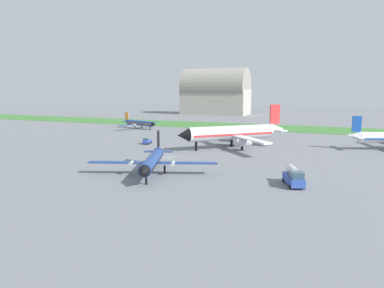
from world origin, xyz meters
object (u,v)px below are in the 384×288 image
Objects in this scene: fuel_truck_midfield at (294,177)px; airplane_midfield_jet at (234,133)px; airplane_taxiing_turboprop at (139,123)px; pushback_tug_near_gate at (147,141)px; airplane_foreground_turboprop at (152,160)px.

airplane_midfield_jet is at bearing -170.36° from fuel_truck_midfield.
fuel_truck_midfield is (20.85, -34.16, -2.90)m from airplane_midfield_jet.
airplane_midfield_jet is at bearing -18.34° from airplane_taxiing_turboprop.
airplane_midfield_jet reaches higher than airplane_taxiing_turboprop.
airplane_midfield_jet is 27.60m from pushback_tug_near_gate.
airplane_midfield_jet is (6.17, 36.67, 1.64)m from airplane_foreground_turboprop.
pushback_tug_near_gate is 0.56× the size of fuel_truck_midfield.
airplane_taxiing_turboprop is (-52.27, 33.82, -1.95)m from airplane_midfield_jet.
airplane_midfield_jet is at bearing 149.97° from airplane_foreground_turboprop.
fuel_truck_midfield is at bearing 77.09° from airplane_midfield_jet.
airplane_taxiing_turboprop is 44.33m from pushback_tug_near_gate.
airplane_foreground_turboprop is 1.09× the size of airplane_taxiing_turboprop.
airplane_foreground_turboprop is 39.99m from pushback_tug_near_gate.
airplane_foreground_turboprop is at bearing -106.44° from fuel_truck_midfield.
fuel_truck_midfield reaches higher than pushback_tug_near_gate.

